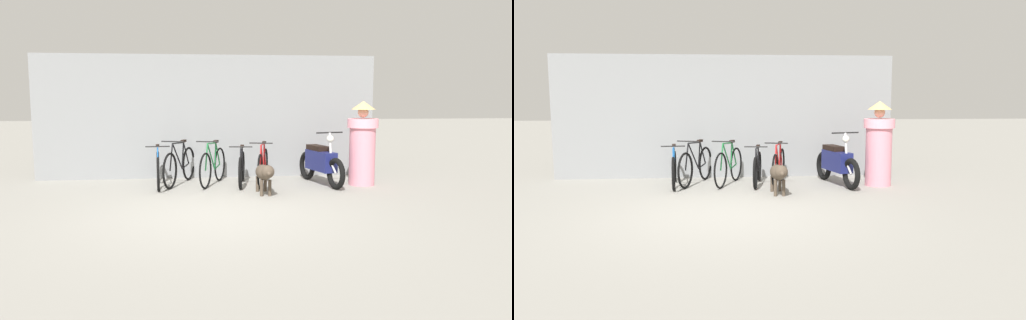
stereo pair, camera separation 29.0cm
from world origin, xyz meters
TOP-DOWN VIEW (x-y plane):
  - ground_plane at (0.00, 0.00)m, footprint 60.00×60.00m
  - shop_wall_back at (0.00, 3.62)m, footprint 7.47×0.20m
  - bicycle_0 at (-1.05, 2.53)m, footprint 0.46×1.71m
  - bicycle_1 at (-0.62, 2.71)m, footprint 0.65×1.73m
  - bicycle_2 at (0.05, 2.60)m, footprint 0.63×1.59m
  - bicycle_3 at (0.63, 2.50)m, footprint 0.46×1.58m
  - bicycle_4 at (1.07, 2.49)m, footprint 0.54×1.69m
  - motorcycle at (2.25, 2.38)m, footprint 0.64×1.83m
  - stray_dog at (0.95, 1.44)m, footprint 0.31×1.25m
  - person_in_robes at (3.07, 2.23)m, footprint 0.83×0.83m

SIDE VIEW (x-z plane):
  - ground_plane at x=0.00m, z-range 0.00..0.00m
  - bicycle_3 at x=0.63m, z-range -0.08..0.75m
  - bicycle_0 at x=-1.05m, z-range -0.08..0.78m
  - bicycle_4 at x=1.07m, z-range -0.08..0.82m
  - bicycle_1 at x=-0.62m, z-range -0.08..0.85m
  - bicycle_2 at x=0.05m, z-range -0.08..0.85m
  - stray_dog at x=0.95m, z-range 0.10..0.70m
  - motorcycle at x=2.25m, z-range -0.11..1.00m
  - person_in_robes at x=3.07m, z-range 0.00..1.71m
  - shop_wall_back at x=0.00m, z-range 0.00..2.70m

